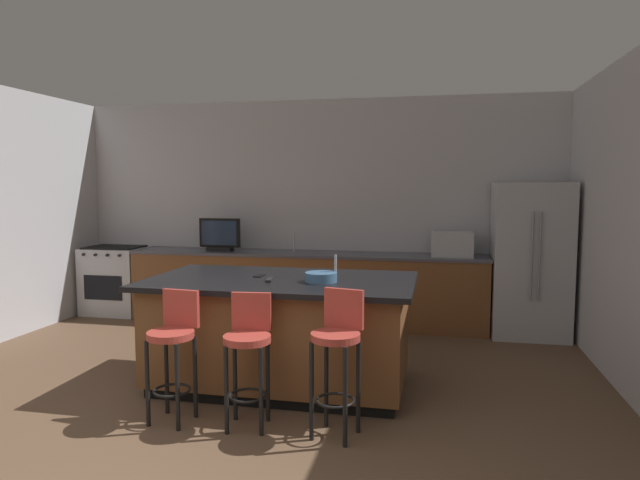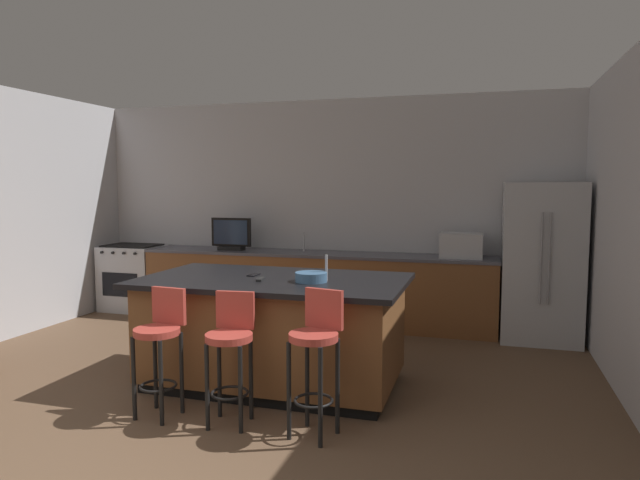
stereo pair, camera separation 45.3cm
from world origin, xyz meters
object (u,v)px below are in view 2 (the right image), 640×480
object	(u,v)px
kitchen_island	(274,330)
refrigerator	(541,262)
bar_stool_center	(231,347)
tv_remote	(260,279)
microwave	(461,245)
tv_monitor	(231,235)
cell_phone	(254,275)
fruit_bowl	(311,277)
bar_stool_right	(316,349)
range_oven	(133,277)
bar_stool_left	(160,341)

from	to	relation	value
kitchen_island	refrigerator	distance (m)	3.21
bar_stool_center	kitchen_island	bearing A→B (deg)	83.45
tv_remote	microwave	bearing A→B (deg)	44.96
tv_monitor	kitchen_island	bearing A→B (deg)	-56.68
kitchen_island	cell_phone	bearing A→B (deg)	158.32
tv_monitor	tv_remote	distance (m)	2.68
tv_monitor	cell_phone	bearing A→B (deg)	-59.96
fruit_bowl	tv_monitor	bearing A→B (deg)	128.48
microwave	bar_stool_right	bearing A→B (deg)	-105.15
microwave	bar_stool_center	bearing A→B (deg)	-115.82
refrigerator	range_oven	distance (m)	5.32
kitchen_island	range_oven	xyz separation A→B (m)	(-2.95, 2.21, -0.02)
tv_monitor	bar_stool_left	xyz separation A→B (m)	(0.85, -3.03, -0.52)
tv_monitor	bar_stool_left	size ratio (longest dim) A/B	0.56
refrigerator	bar_stool_right	bearing A→B (deg)	-119.41
kitchen_island	cell_phone	world-z (taller)	cell_phone
bar_stool_right	fruit_bowl	world-z (taller)	fruit_bowl
tv_monitor	bar_stool_left	bearing A→B (deg)	-74.36
bar_stool_center	range_oven	bearing A→B (deg)	127.60
tv_monitor	bar_stool_center	bearing A→B (deg)	-64.80
refrigerator	range_oven	size ratio (longest dim) A/B	1.93
bar_stool_right	microwave	bearing A→B (deg)	87.65
kitchen_island	tv_monitor	xyz separation A→B (m)	(-1.42, 2.16, 0.61)
range_oven	bar_stool_center	world-z (taller)	bar_stool_center
fruit_bowl	range_oven	bearing A→B (deg)	145.25
cell_phone	microwave	bearing A→B (deg)	52.00
microwave	fruit_bowl	world-z (taller)	microwave
kitchen_island	bar_stool_right	xyz separation A→B (m)	(0.65, -0.86, 0.13)
tv_monitor	tv_remote	world-z (taller)	tv_monitor
cell_phone	tv_remote	xyz separation A→B (m)	(0.16, -0.23, 0.01)
bar_stool_right	refrigerator	bearing A→B (deg)	73.38
microwave	bar_stool_center	xyz separation A→B (m)	(-1.48, -3.06, -0.47)
range_oven	bar_stool_left	world-z (taller)	bar_stool_left
microwave	cell_phone	world-z (taller)	microwave
cell_phone	kitchen_island	bearing A→B (deg)	-21.03
bar_stool_right	fruit_bowl	xyz separation A→B (m)	(-0.28, 0.77, 0.37)
kitchen_island	tv_monitor	distance (m)	2.66
bar_stool_left	fruit_bowl	distance (m)	1.29
refrigerator	microwave	bearing A→B (deg)	176.20
bar_stool_left	bar_stool_right	world-z (taller)	bar_stool_right
refrigerator	bar_stool_right	size ratio (longest dim) A/B	1.75
bar_stool_center	bar_stool_right	bearing A→B (deg)	-7.56
bar_stool_center	cell_phone	size ratio (longest dim) A/B	6.35
refrigerator	microwave	size ratio (longest dim) A/B	3.68
kitchen_island	microwave	bearing A→B (deg)	56.26
range_oven	refrigerator	bearing A→B (deg)	-0.61
fruit_bowl	kitchen_island	bearing A→B (deg)	166.18
refrigerator	bar_stool_left	bearing A→B (deg)	-133.98
kitchen_island	bar_stool_center	world-z (taller)	bar_stool_center
microwave	kitchen_island	bearing A→B (deg)	-123.74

